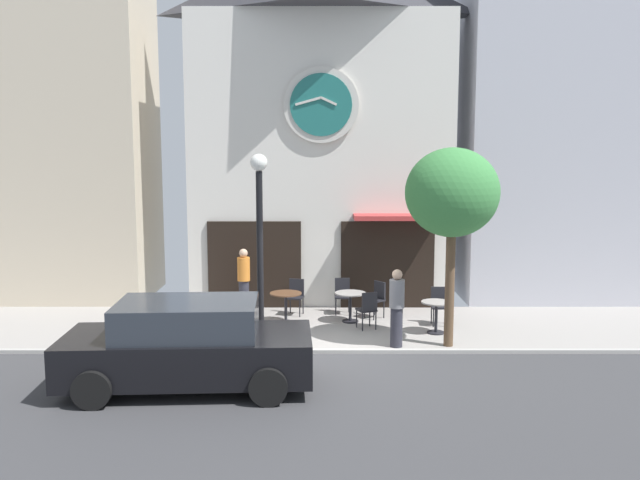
% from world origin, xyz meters
% --- Properties ---
extents(ground_plane, '(28.13, 9.93, 0.13)m').
position_xyz_m(ground_plane, '(0.00, -0.82, -0.02)').
color(ground_plane, gray).
extents(clock_building, '(7.03, 3.85, 9.84)m').
position_xyz_m(clock_building, '(-0.11, 5.38, 5.09)').
color(clock_building, silver).
rests_on(clock_building, ground_plane).
extents(neighbor_building_left, '(5.21, 3.07, 15.19)m').
position_xyz_m(neighbor_building_left, '(-7.58, 5.66, 7.60)').
color(neighbor_building_left, beige).
rests_on(neighbor_building_left, ground_plane).
extents(neighbor_building_right, '(6.29, 3.04, 14.96)m').
position_xyz_m(neighbor_building_right, '(7.00, 5.65, 7.48)').
color(neighbor_building_right, '#B2B2BC').
rests_on(neighbor_building_right, ground_plane).
extents(street_lamp, '(0.36, 0.36, 4.08)m').
position_xyz_m(street_lamp, '(-1.40, 0.61, 2.07)').
color(street_lamp, black).
rests_on(street_lamp, ground_plane).
extents(street_tree, '(1.96, 1.77, 4.21)m').
position_xyz_m(street_tree, '(2.61, 0.55, 3.25)').
color(street_tree, brown).
rests_on(street_tree, ground_plane).
extents(cafe_table_leftmost, '(0.70, 0.70, 0.75)m').
position_xyz_m(cafe_table_leftmost, '(-2.93, 1.95, 0.53)').
color(cafe_table_leftmost, black).
rests_on(cafe_table_leftmost, ground_plane).
extents(cafe_table_center_right, '(0.77, 0.77, 0.74)m').
position_xyz_m(cafe_table_center_right, '(-0.96, 2.47, 0.55)').
color(cafe_table_center_right, black).
rests_on(cafe_table_center_right, ground_plane).
extents(cafe_table_center_left, '(0.75, 0.75, 0.73)m').
position_xyz_m(cafe_table_center_left, '(0.60, 2.56, 0.53)').
color(cafe_table_center_left, black).
rests_on(cafe_table_center_left, ground_plane).
extents(cafe_table_center, '(0.69, 0.69, 0.74)m').
position_xyz_m(cafe_table_center, '(2.52, 1.54, 0.51)').
color(cafe_table_center, black).
rests_on(cafe_table_center, ground_plane).
extents(cafe_chair_near_lamp, '(0.48, 0.48, 0.90)m').
position_xyz_m(cafe_chair_near_lamp, '(-0.75, 3.32, 0.53)').
color(cafe_chair_near_lamp, black).
rests_on(cafe_chair_near_lamp, ground_plane).
extents(cafe_chair_mid_row, '(0.56, 0.56, 0.90)m').
position_xyz_m(cafe_chair_mid_row, '(1.28, 3.00, 0.53)').
color(cafe_chair_mid_row, black).
rests_on(cafe_chair_mid_row, ground_plane).
extents(cafe_chair_by_entrance, '(0.41, 0.41, 0.90)m').
position_xyz_m(cafe_chair_by_entrance, '(2.72, 2.32, 0.53)').
color(cafe_chair_by_entrance, black).
rests_on(cafe_chair_by_entrance, ground_plane).
extents(cafe_chair_left_end, '(0.40, 0.40, 0.90)m').
position_xyz_m(cafe_chair_left_end, '(0.44, 3.42, 0.53)').
color(cafe_chair_left_end, black).
rests_on(cafe_chair_left_end, ground_plane).
extents(cafe_chair_near_tree, '(0.52, 0.52, 0.90)m').
position_xyz_m(cafe_chair_near_tree, '(0.97, 1.85, 0.53)').
color(cafe_chair_near_tree, black).
rests_on(cafe_chair_near_tree, ground_plane).
extents(cafe_chair_curbside, '(0.54, 0.54, 0.90)m').
position_xyz_m(cafe_chair_curbside, '(-2.13, 1.78, 0.53)').
color(cafe_chair_curbside, black).
rests_on(cafe_chair_curbside, ground_plane).
extents(pedestrian_grey, '(0.36, 0.36, 1.67)m').
position_xyz_m(pedestrian_grey, '(1.49, 0.49, 0.86)').
color(pedestrian_grey, '#2D2D38').
rests_on(pedestrian_grey, ground_plane).
extents(pedestrian_orange, '(0.45, 0.45, 1.67)m').
position_xyz_m(pedestrian_orange, '(-2.08, 3.43, 0.86)').
color(pedestrian_orange, '#2D2D38').
rests_on(pedestrian_orange, ground_plane).
extents(parked_car_black, '(4.38, 2.19, 1.55)m').
position_xyz_m(parked_car_black, '(-2.45, -1.98, 0.76)').
color(parked_car_black, black).
rests_on(parked_car_black, ground_plane).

